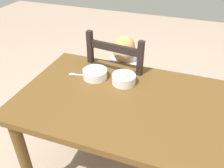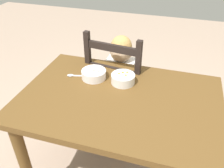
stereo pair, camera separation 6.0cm
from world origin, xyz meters
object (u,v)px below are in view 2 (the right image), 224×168
child_figure (120,76)px  bowl_of_carrots (123,78)px  spoon (73,75)px  dining_table (119,113)px  bowl_of_peas (94,74)px  dining_chair (119,92)px

child_figure → bowl_of_carrots: (0.10, -0.29, 0.18)m
spoon → dining_table: bearing=-20.7°
bowl_of_peas → bowl_of_carrots: (0.20, 0.00, 0.00)m
bowl_of_carrots → child_figure: bearing=108.6°
bowl_of_peas → bowl_of_carrots: bearing=0.0°
dining_table → dining_chair: (-0.12, 0.45, -0.18)m
dining_table → bowl_of_peas: bowl_of_peas is taller
bowl_of_peas → bowl_of_carrots: 0.20m
child_figure → bowl_of_peas: 0.36m
dining_chair → bowl_of_peas: size_ratio=6.36×
dining_chair → bowl_of_carrots: size_ratio=6.73×
dining_chair → bowl_of_carrots: bearing=-70.3°
bowl_of_peas → spoon: size_ratio=1.16×
dining_table → spoon: size_ratio=8.52×
bowl_of_peas → bowl_of_carrots: bowl_of_carrots is taller
spoon → bowl_of_peas: bearing=7.6°
dining_chair → spoon: dining_chair is taller
dining_table → child_figure: bearing=104.6°
bowl_of_peas → spoon: (-0.14, -0.02, -0.03)m
dining_chair → spoon: bearing=-126.3°
bowl_of_peas → dining_chair: bearing=72.8°
dining_chair → bowl_of_carrots: dining_chair is taller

